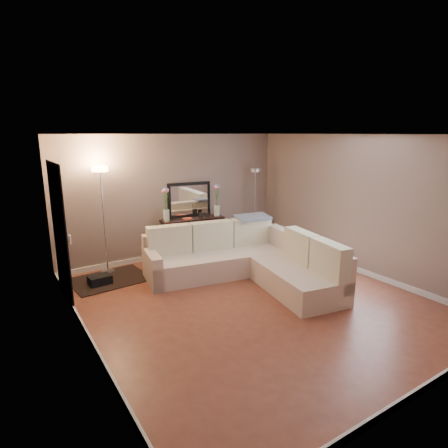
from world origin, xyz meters
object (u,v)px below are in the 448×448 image
sectional_sofa (245,259)px  console_table (189,235)px  floor_lamp_unlit (255,191)px  floor_lamp_lit (102,199)px

sectional_sofa → console_table: bearing=99.7°
console_table → floor_lamp_unlit: bearing=-2.0°
sectional_sofa → floor_lamp_lit: floor_lamp_lit is taller
floor_lamp_lit → sectional_sofa: bearing=-38.7°
sectional_sofa → floor_lamp_unlit: 2.35m
console_table → floor_lamp_lit: 2.02m
console_table → floor_lamp_lit: floor_lamp_lit is taller
sectional_sofa → floor_lamp_unlit: bearing=48.6°
sectional_sofa → console_table: 1.70m
sectional_sofa → floor_lamp_unlit: floor_lamp_unlit is taller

